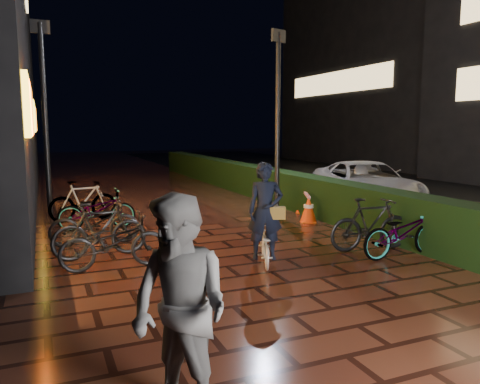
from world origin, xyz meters
name	(u,v)px	position (x,y,z in m)	size (l,w,h in m)	color
ground	(272,272)	(0.00, 0.00, 0.00)	(80.00, 80.00, 0.00)	#381911
asphalt_road	(446,197)	(9.00, 5.00, 0.00)	(11.00, 60.00, 0.01)	black
hedge	(252,180)	(3.30, 8.00, 0.50)	(0.70, 20.00, 1.00)	black
bystander_person	(180,310)	(-2.38, -3.12, 0.90)	(0.88, 0.68, 1.81)	slate
van	(365,184)	(5.31, 4.50, 0.66)	(2.16, 4.69, 1.30)	#B7B7BC
lamp_post_hedge	(278,116)	(2.28, 4.24, 2.59)	(0.45, 0.21, 4.70)	black
lamp_post_sf	(45,110)	(-3.16, 6.71, 2.73)	(0.47, 0.13, 4.96)	black
cyclist	(265,227)	(0.09, 0.44, 0.64)	(0.83, 1.28, 1.73)	silver
traffic_barrier	(306,205)	(2.87, 3.76, 0.32)	(0.96, 1.55, 0.65)	#F1410C
cart_assembly	(318,197)	(3.36, 3.97, 0.48)	(0.52, 0.54, 0.94)	black
parked_bikes_storefront	(97,219)	(-2.34, 3.15, 0.47)	(1.91, 5.03, 1.00)	black
parked_bikes_hedge	(388,228)	(2.43, 0.15, 0.47)	(1.93, 1.25, 1.00)	black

